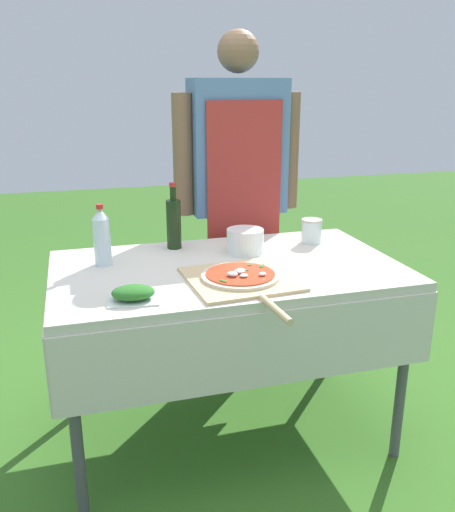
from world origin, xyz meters
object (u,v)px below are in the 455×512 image
mixing_tub (245,241)px  sauce_jar (311,232)px  person_cook (238,181)px  herb_container (133,294)px  pizza_on_peel (242,278)px  water_bottle (102,237)px  prep_table (227,285)px  oil_bottle (174,223)px

mixing_tub → sauce_jar: sauce_jar is taller
person_cook → herb_container: size_ratio=9.37×
pizza_on_peel → mixing_tub: size_ratio=3.86×
person_cook → water_bottle: 0.83m
prep_table → water_bottle: bearing=162.7°
pizza_on_peel → prep_table: bearing=87.1°
person_cook → water_bottle: bearing=31.2°
person_cook → herb_container: bearing=52.6°
sauce_jar → prep_table: bearing=-155.6°
prep_table → pizza_on_peel: bearing=-88.8°
person_cook → herb_container: person_cook is taller
water_bottle → herb_container: (0.07, -0.41, -0.09)m
herb_container → oil_bottle: bearing=66.4°
water_bottle → mixing_tub: size_ratio=1.56×
oil_bottle → water_bottle: (-0.31, -0.15, 0.00)m
herb_container → person_cook: bearing=53.8°
person_cook → pizza_on_peel: bearing=73.1°
water_bottle → pizza_on_peel: bearing=-35.2°
oil_bottle → pizza_on_peel: bearing=-71.6°
herb_container → sauce_jar: sauce_jar is taller
oil_bottle → water_bottle: bearing=-154.6°
person_cook → water_bottle: person_cook is taller
person_cook → sauce_jar: (0.23, -0.38, -0.18)m
person_cook → oil_bottle: bearing=36.3°
person_cook → oil_bottle: 0.49m
oil_bottle → herb_container: bearing=-113.6°
water_bottle → mixing_tub: water_bottle is taller
mixing_tub → herb_container: bearing=-142.1°
pizza_on_peel → mixing_tub: 0.35m
person_cook → herb_container: 1.07m
water_bottle → person_cook: bearing=32.4°
water_bottle → mixing_tub: bearing=-0.2°
pizza_on_peel → sauce_jar: bearing=37.1°
oil_bottle → mixing_tub: (0.28, -0.15, -0.06)m
prep_table → water_bottle: size_ratio=5.61×
sauce_jar → herb_container: bearing=-151.3°
herb_container → mixing_tub: bearing=37.9°
person_cook → oil_bottle: size_ratio=5.91×
oil_bottle → herb_container: oil_bottle is taller
water_bottle → sauce_jar: size_ratio=2.26×
water_bottle → prep_table: bearing=-17.3°
prep_table → pizza_on_peel: pizza_on_peel is taller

